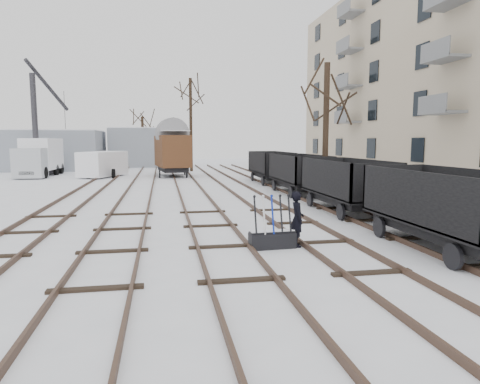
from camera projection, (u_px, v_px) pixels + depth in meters
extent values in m
plane|color=white|center=(222.00, 247.00, 12.09)|extent=(120.00, 120.00, 0.00)
cube|color=black|center=(73.00, 192.00, 24.56)|extent=(0.07, 52.00, 0.15)
cube|color=black|center=(99.00, 191.00, 24.82)|extent=(0.07, 52.00, 0.15)
cube|color=black|center=(18.00, 239.00, 12.97)|extent=(1.90, 0.20, 0.08)
cube|color=black|center=(127.00, 191.00, 25.09)|extent=(0.07, 52.00, 0.15)
cube|color=black|center=(152.00, 190.00, 25.35)|extent=(0.07, 52.00, 0.15)
cube|color=black|center=(120.00, 235.00, 13.51)|extent=(1.90, 0.20, 0.08)
cube|color=black|center=(178.00, 190.00, 25.63)|extent=(0.07, 52.00, 0.15)
cube|color=black|center=(202.00, 189.00, 25.88)|extent=(0.07, 52.00, 0.15)
cube|color=black|center=(214.00, 232.00, 14.04)|extent=(1.90, 0.20, 0.08)
cube|color=black|center=(228.00, 189.00, 26.16)|extent=(0.07, 52.00, 0.15)
cube|color=black|center=(251.00, 188.00, 26.42)|extent=(0.07, 52.00, 0.15)
cube|color=black|center=(301.00, 229.00, 14.57)|extent=(1.90, 0.20, 0.08)
cube|color=black|center=(275.00, 188.00, 26.69)|extent=(0.07, 52.00, 0.15)
cube|color=black|center=(297.00, 187.00, 26.95)|extent=(0.07, 52.00, 0.15)
cube|color=black|center=(383.00, 225.00, 15.10)|extent=(1.90, 0.20, 0.08)
cube|color=gray|center=(52.00, 150.00, 44.71)|extent=(10.00, 8.00, 4.00)
cube|color=white|center=(51.00, 131.00, 44.46)|extent=(9.80, 7.84, 0.10)
cube|color=gray|center=(141.00, 148.00, 50.19)|extent=(7.00, 6.00, 4.40)
cube|color=white|center=(141.00, 128.00, 49.92)|extent=(6.86, 5.88, 0.10)
cube|color=black|center=(272.00, 241.00, 11.97)|extent=(1.32, 0.50, 0.44)
cube|color=black|center=(272.00, 232.00, 11.94)|extent=(1.32, 0.38, 0.06)
cube|color=white|center=(272.00, 231.00, 11.94)|extent=(1.26, 0.34, 0.03)
cylinder|color=black|center=(255.00, 216.00, 11.76)|extent=(0.07, 0.32, 1.08)
cylinder|color=silver|center=(264.00, 215.00, 11.82)|extent=(0.07, 0.32, 1.08)
cylinder|color=#0B2297|center=(272.00, 215.00, 11.88)|extent=(0.07, 0.32, 1.08)
cylinder|color=black|center=(281.00, 215.00, 11.94)|extent=(0.07, 0.32, 1.08)
cylinder|color=black|center=(289.00, 214.00, 12.00)|extent=(0.07, 0.32, 1.08)
imported|color=black|center=(297.00, 219.00, 12.13)|extent=(0.42, 0.60, 1.59)
cube|color=black|center=(444.00, 229.00, 11.80)|extent=(1.73, 4.76, 0.36)
cube|color=black|center=(444.00, 222.00, 11.78)|extent=(2.17, 5.41, 0.11)
cube|color=black|center=(411.00, 197.00, 11.51)|extent=(0.09, 5.41, 1.44)
cube|color=black|center=(479.00, 195.00, 11.88)|extent=(0.09, 5.41, 1.44)
cube|color=white|center=(444.00, 219.00, 11.77)|extent=(1.95, 5.20, 0.05)
cylinder|color=black|center=(453.00, 257.00, 9.96)|extent=(0.11, 0.63, 0.63)
cylinder|color=black|center=(436.00, 225.00, 13.70)|extent=(0.11, 0.63, 0.63)
cube|color=black|center=(346.00, 198.00, 18.05)|extent=(1.73, 4.76, 0.36)
cube|color=black|center=(346.00, 194.00, 18.03)|extent=(2.17, 5.41, 0.11)
cube|color=black|center=(323.00, 177.00, 17.76)|extent=(0.09, 5.41, 1.44)
cube|color=black|center=(370.00, 177.00, 18.13)|extent=(0.09, 5.41, 1.44)
cube|color=white|center=(346.00, 192.00, 18.02)|extent=(1.95, 5.20, 0.05)
cylinder|color=black|center=(341.00, 212.00, 16.22)|extent=(0.11, 0.63, 0.63)
cylinder|color=black|center=(350.00, 199.00, 19.95)|extent=(0.11, 0.63, 0.63)
cube|color=black|center=(299.00, 183.00, 24.30)|extent=(1.73, 4.76, 0.36)
cube|color=black|center=(299.00, 180.00, 24.28)|extent=(2.17, 5.41, 0.11)
cube|color=black|center=(281.00, 168.00, 24.01)|extent=(0.09, 5.41, 1.44)
cube|color=black|center=(316.00, 167.00, 24.38)|extent=(0.09, 5.41, 1.44)
cube|color=white|center=(299.00, 179.00, 24.27)|extent=(1.95, 5.20, 0.05)
cylinder|color=black|center=(291.00, 192.00, 22.47)|extent=(0.11, 0.63, 0.63)
cylinder|color=black|center=(305.00, 185.00, 26.21)|extent=(0.11, 0.63, 0.63)
cube|color=black|center=(271.00, 175.00, 30.56)|extent=(1.73, 4.76, 0.36)
cube|color=black|center=(271.00, 172.00, 30.53)|extent=(2.17, 5.41, 0.11)
cube|color=black|center=(257.00, 162.00, 30.26)|extent=(0.09, 5.41, 1.44)
cube|color=black|center=(285.00, 162.00, 30.63)|extent=(0.09, 5.41, 1.44)
cube|color=white|center=(271.00, 171.00, 30.52)|extent=(1.95, 5.20, 0.05)
cylinder|color=black|center=(263.00, 181.00, 28.72)|extent=(0.11, 0.63, 0.63)
cylinder|color=black|center=(278.00, 176.00, 32.46)|extent=(0.11, 0.63, 0.63)
cube|color=black|center=(173.00, 169.00, 36.17)|extent=(2.50, 4.61, 0.40)
cube|color=#452514|center=(172.00, 151.00, 35.99)|extent=(3.06, 5.26, 2.59)
cube|color=white|center=(172.00, 131.00, 35.79)|extent=(2.79, 4.98, 0.04)
cylinder|color=black|center=(160.00, 174.00, 34.45)|extent=(0.12, 0.70, 0.70)
cylinder|color=black|center=(185.00, 171.00, 37.96)|extent=(0.12, 0.70, 0.70)
cube|color=black|center=(41.00, 170.00, 36.33)|extent=(1.33, 7.09, 0.28)
cube|color=#ACB1B6|center=(31.00, 163.00, 33.70)|extent=(2.29, 1.92, 2.32)
cube|color=white|center=(42.00, 154.00, 36.89)|extent=(2.47, 4.90, 2.60)
cube|color=white|center=(41.00, 139.00, 36.74)|extent=(2.42, 4.81, 0.04)
cylinder|color=black|center=(18.00, 173.00, 33.79)|extent=(0.28, 0.93, 0.93)
cylinder|color=black|center=(60.00, 169.00, 39.06)|extent=(0.28, 0.93, 0.93)
cube|color=white|center=(103.00, 164.00, 35.45)|extent=(3.80, 5.20, 1.95)
cube|color=white|center=(103.00, 152.00, 35.33)|extent=(3.70, 5.08, 0.04)
cylinder|color=black|center=(88.00, 174.00, 33.88)|extent=(0.24, 0.76, 0.76)
cylinder|color=black|center=(117.00, 171.00, 37.19)|extent=(0.24, 0.76, 0.76)
cube|color=#2B2A2F|center=(38.00, 170.00, 37.74)|extent=(2.60, 2.60, 0.88)
cylinder|color=#2B2A2F|center=(35.00, 125.00, 37.27)|extent=(0.48, 0.48, 8.79)
cylinder|color=#2B2A2F|center=(39.00, 86.00, 38.78)|extent=(2.52, 5.26, 4.05)
cylinder|color=black|center=(47.00, 117.00, 41.35)|extent=(0.04, 0.04, 4.94)
cylinder|color=black|center=(326.00, 132.00, 21.82)|extent=(0.30, 0.30, 6.90)
cylinder|color=black|center=(143.00, 142.00, 48.20)|extent=(0.30, 0.30, 5.70)
cylinder|color=black|center=(191.00, 125.00, 41.73)|extent=(0.30, 0.30, 9.01)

